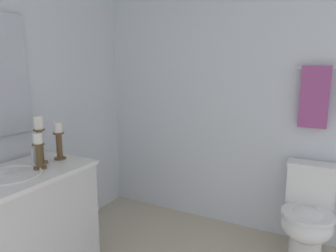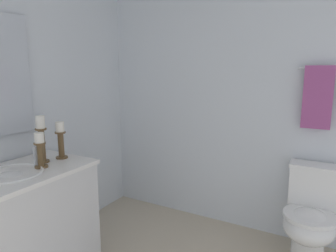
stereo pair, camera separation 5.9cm
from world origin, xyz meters
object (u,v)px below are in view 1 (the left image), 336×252
at_px(candle_holder_mid, 39,150).
at_px(candle_holder_tall, 59,140).
at_px(toilet, 308,215).
at_px(vanity_cabinet, 16,234).
at_px(candle_holder_short, 40,138).
at_px(sink_basin, 10,181).
at_px(towel_near_vanity, 314,97).

bearing_deg(candle_holder_mid, candle_holder_tall, 102.50).
xyz_separation_m(candle_holder_mid, toilet, (1.67, 1.11, -0.59)).
xyz_separation_m(vanity_cabinet, candle_holder_mid, (0.06, 0.19, 0.54)).
relative_size(vanity_cabinet, toilet, 1.43).
bearing_deg(candle_holder_tall, candle_holder_short, -106.11).
relative_size(sink_basin, candle_holder_short, 1.16).
bearing_deg(sink_basin, candle_holder_mid, 72.22).
bearing_deg(vanity_cabinet, candle_holder_short, 96.30).
distance_m(candle_holder_short, candle_holder_mid, 0.14).
bearing_deg(candle_holder_short, sink_basin, -83.67).
xyz_separation_m(sink_basin, toilet, (1.73, 1.30, -0.42)).
bearing_deg(toilet, candle_holder_short, -149.88).
xyz_separation_m(vanity_cabinet, candle_holder_tall, (0.01, 0.42, 0.56)).
distance_m(candle_holder_tall, toilet, 2.03).
height_order(vanity_cabinet, candle_holder_mid, candle_holder_mid).
bearing_deg(toilet, sink_basin, -143.16).
xyz_separation_m(vanity_cabinet, toilet, (1.73, 1.30, -0.05)).
bearing_deg(sink_basin, candle_holder_tall, 88.67).
distance_m(vanity_cabinet, candle_holder_tall, 0.70).
xyz_separation_m(candle_holder_tall, candle_holder_short, (-0.04, -0.14, 0.04)).
relative_size(vanity_cabinet, candle_holder_mid, 4.30).
height_order(candle_holder_short, candle_holder_mid, candle_holder_short).
distance_m(candle_holder_mid, towel_near_vanity, 2.13).
xyz_separation_m(candle_holder_short, towel_near_vanity, (1.73, 1.23, 0.27)).
relative_size(candle_holder_tall, toilet, 0.38).
xyz_separation_m(candle_holder_mid, towel_near_vanity, (1.64, 1.32, 0.33)).
bearing_deg(candle_holder_tall, candle_holder_mid, -77.50).
distance_m(vanity_cabinet, candle_holder_mid, 0.58).
height_order(sink_basin, candle_holder_short, candle_holder_short).
bearing_deg(candle_holder_short, towel_near_vanity, 35.33).
bearing_deg(sink_basin, towel_near_vanity, 41.46).
bearing_deg(vanity_cabinet, candle_holder_mid, 72.31).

